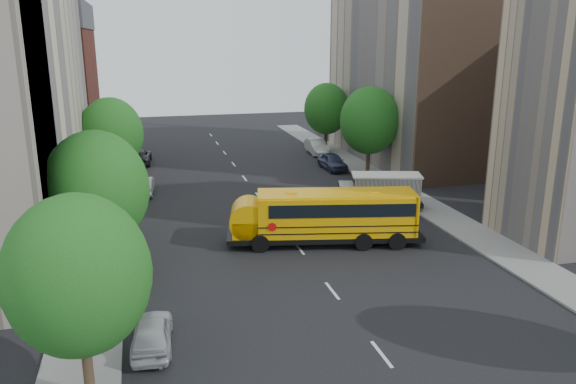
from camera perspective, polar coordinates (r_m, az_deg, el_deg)
name	(u,v)px	position (r m, az deg, el deg)	size (l,w,h in m)	color
ground	(291,238)	(35.51, 0.27, -4.65)	(120.00, 120.00, 0.00)	black
sidewalk_left	(104,227)	(39.24, -18.18, -3.38)	(3.00, 80.00, 0.12)	slate
sidewalk_right	(419,202)	(44.03, 13.15, -0.99)	(3.00, 80.00, 0.12)	slate
lane_markings	(258,196)	(44.78, -3.04, -0.39)	(0.15, 64.00, 0.01)	silver
building_left_redbrick	(41,97)	(61.20, -23.76, 8.80)	(10.00, 15.00, 13.00)	maroon
building_right_far	(413,71)	(58.72, 12.55, 11.94)	(10.00, 22.00, 18.00)	#C0AA95
building_right_sidewall	(475,78)	(49.19, 18.45, 10.93)	(10.10, 0.30, 18.00)	brown
street_tree_0	(78,276)	(19.85, -20.56, -7.95)	(4.80, 4.80, 7.41)	#38281C
street_tree_1	(97,190)	(29.22, -18.87, 0.24)	(5.12, 5.12, 7.90)	#38281C
street_tree_2	(111,134)	(46.86, -17.52, 5.66)	(4.99, 4.99, 7.71)	#38281C
street_tree_4	(369,121)	(50.73, 8.27, 7.19)	(5.25, 5.25, 8.10)	#38281C
street_tree_5	(326,109)	(61.90, 3.92, 8.43)	(4.86, 4.86, 7.51)	#38281C
school_bus	(323,215)	(33.99, 3.56, -2.30)	(12.09, 5.05, 3.33)	black
safari_truck	(380,191)	(41.46, 9.32, 0.12)	(6.52, 3.78, 2.64)	black
parked_car_0	(152,333)	(24.00, -13.65, -13.71)	(1.60, 3.97, 1.35)	#B3B4BA
parked_car_1	(144,185)	(46.64, -14.46, 0.65)	(1.48, 4.23, 1.39)	silver
parked_car_2	(138,157)	(58.06, -14.97, 3.50)	(2.42, 5.24, 1.46)	black
parked_car_4	(333,162)	(53.78, 4.55, 3.10)	(1.80, 4.49, 1.53)	#333959
parked_car_5	(317,147)	(61.00, 2.94, 4.63)	(1.70, 4.87, 1.60)	#A8A9A3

